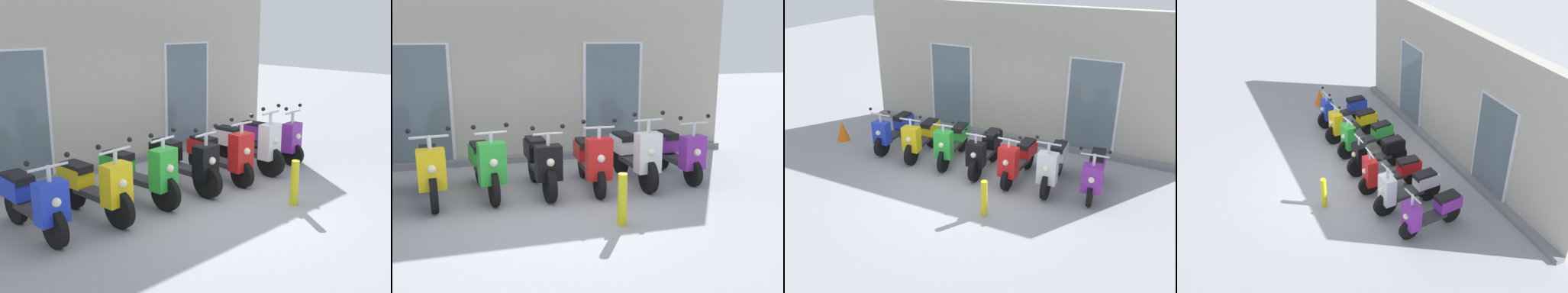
% 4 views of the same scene
% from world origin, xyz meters
% --- Properties ---
extents(ground_plane, '(40.00, 40.00, 0.00)m').
position_xyz_m(ground_plane, '(0.00, 0.00, 0.00)').
color(ground_plane, '#939399').
extents(storefront_facade, '(8.60, 0.50, 3.37)m').
position_xyz_m(storefront_facade, '(0.00, 2.86, 1.63)').
color(storefront_facade, '#B2AD9E').
rests_on(storefront_facade, ground_plane).
extents(scooter_blue, '(0.59, 1.56, 1.17)m').
position_xyz_m(scooter_blue, '(-2.48, 0.86, 0.47)').
color(scooter_blue, black).
rests_on(scooter_blue, ground_plane).
extents(scooter_yellow, '(0.58, 1.61, 1.21)m').
position_xyz_m(scooter_yellow, '(-1.61, 0.79, 0.48)').
color(scooter_yellow, black).
rests_on(scooter_yellow, ground_plane).
extents(scooter_green, '(0.58, 1.67, 1.22)m').
position_xyz_m(scooter_green, '(-0.80, 0.85, 0.49)').
color(scooter_green, black).
rests_on(scooter_green, ground_plane).
extents(scooter_black, '(0.51, 1.60, 1.17)m').
position_xyz_m(scooter_black, '(0.06, 0.78, 0.47)').
color(scooter_black, black).
rests_on(scooter_black, ground_plane).
extents(scooter_red, '(0.54, 1.57, 1.23)m').
position_xyz_m(scooter_red, '(0.86, 0.72, 0.48)').
color(scooter_red, black).
rests_on(scooter_red, ground_plane).
extents(scooter_white, '(0.54, 1.65, 1.30)m').
position_xyz_m(scooter_white, '(1.62, 0.76, 0.50)').
color(scooter_white, black).
rests_on(scooter_white, ground_plane).
extents(scooter_purple, '(0.59, 1.49, 1.18)m').
position_xyz_m(scooter_purple, '(2.45, 0.86, 0.47)').
color(scooter_purple, black).
rests_on(scooter_purple, ground_plane).
extents(curb_bollard, '(0.12, 0.12, 0.70)m').
position_xyz_m(curb_bollard, '(0.84, -0.85, 0.35)').
color(curb_bollard, yellow).
rests_on(curb_bollard, ground_plane).
extents(traffic_cone, '(0.32, 0.32, 0.52)m').
position_xyz_m(traffic_cone, '(-3.97, 0.65, 0.26)').
color(traffic_cone, orange).
rests_on(traffic_cone, ground_plane).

